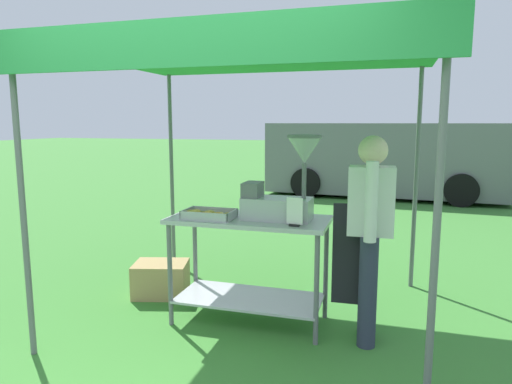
{
  "coord_description": "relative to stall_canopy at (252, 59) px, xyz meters",
  "views": [
    {
      "loc": [
        1.24,
        -2.39,
        1.7
      ],
      "look_at": [
        0.12,
        1.38,
        1.1
      ],
      "focal_mm": 32.0,
      "sensor_mm": 36.0,
      "label": 1
    }
  ],
  "objects": [
    {
      "name": "van_grey",
      "position": [
        0.95,
        7.4,
        -1.34
      ],
      "size": [
        5.38,
        2.38,
        1.69
      ],
      "color": "slate",
      "rests_on": "ground"
    },
    {
      "name": "supply_crate",
      "position": [
        -1.02,
        0.23,
        -2.05
      ],
      "size": [
        0.6,
        0.5,
        0.33
      ],
      "color": "tan",
      "rests_on": "ground"
    },
    {
      "name": "donut_tray",
      "position": [
        -0.31,
        -0.23,
        -1.28
      ],
      "size": [
        0.42,
        0.27,
        0.07
      ],
      "color": "#B7B7BC",
      "rests_on": "donut_cart"
    },
    {
      "name": "stall_canopy",
      "position": [
        0.0,
        0.0,
        0.0
      ],
      "size": [
        2.94,
        2.5,
        2.3
      ],
      "color": "slate",
      "rests_on": "ground"
    },
    {
      "name": "donut_cart",
      "position": [
        -0.0,
        -0.1,
        -1.57
      ],
      "size": [
        1.33,
        0.61,
        0.92
      ],
      "color": "#B7B7BC",
      "rests_on": "ground"
    },
    {
      "name": "menu_sign",
      "position": [
        0.43,
        -0.3,
        -1.21
      ],
      "size": [
        0.13,
        0.05,
        0.22
      ],
      "color": "black",
      "rests_on": "donut_cart"
    },
    {
      "name": "ground_plane",
      "position": [
        -0.12,
        4.72,
        -2.22
      ],
      "size": [
        70.0,
        70.0,
        0.0
      ],
      "primitive_type": "plane",
      "color": "#3D7F33"
    },
    {
      "name": "donut_fryer",
      "position": [
        0.3,
        -0.1,
        -1.04
      ],
      "size": [
        0.64,
        0.28,
        0.69
      ],
      "color": "#B7B7BC",
      "rests_on": "donut_cart"
    },
    {
      "name": "vendor",
      "position": [
        0.98,
        -0.17,
        -1.32
      ],
      "size": [
        0.45,
        0.53,
        1.61
      ],
      "color": "#2D3347",
      "rests_on": "ground"
    }
  ]
}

